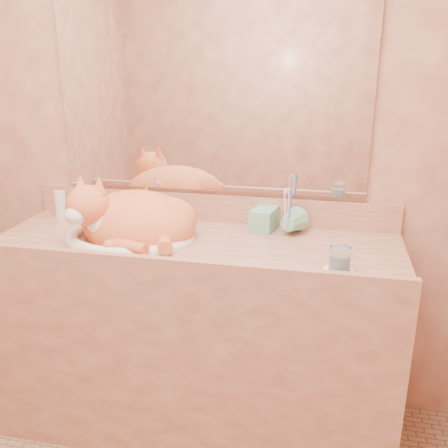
% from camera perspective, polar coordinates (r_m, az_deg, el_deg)
% --- Properties ---
extents(wall_back, '(2.40, 0.02, 2.50)m').
position_cam_1_polar(wall_back, '(2.12, -1.54, 10.81)').
color(wall_back, '#965744').
rests_on(wall_back, ground).
extents(vanity_counter, '(1.60, 0.55, 0.85)m').
position_cam_1_polar(vanity_counter, '(2.15, -3.10, -12.64)').
color(vanity_counter, '#8F5240').
rests_on(vanity_counter, floor).
extents(mirror, '(1.30, 0.02, 0.80)m').
position_cam_1_polar(mirror, '(2.10, -1.66, 14.56)').
color(mirror, white).
rests_on(mirror, wall_back).
extents(sink_basin, '(0.53, 0.45, 0.16)m').
position_cam_1_polar(sink_basin, '(2.00, -10.85, 0.58)').
color(sink_basin, white).
rests_on(sink_basin, vanity_counter).
extents(faucet, '(0.07, 0.12, 0.16)m').
position_cam_1_polar(faucet, '(2.18, -8.87, 2.12)').
color(faucet, white).
rests_on(faucet, vanity_counter).
extents(cat, '(0.54, 0.46, 0.26)m').
position_cam_1_polar(cat, '(2.00, -10.62, 0.77)').
color(cat, '#D55C31').
rests_on(cat, sink_basin).
extents(soap_dispenser, '(0.11, 0.11, 0.20)m').
position_cam_1_polar(soap_dispenser, '(2.01, 4.03, 1.57)').
color(soap_dispenser, '#72B696').
rests_on(soap_dispenser, vanity_counter).
extents(toothbrush_cup, '(0.14, 0.14, 0.10)m').
position_cam_1_polar(toothbrush_cup, '(2.00, 7.21, -0.17)').
color(toothbrush_cup, '#72B696').
rests_on(toothbrush_cup, vanity_counter).
extents(toothbrushes, '(0.03, 0.03, 0.20)m').
position_cam_1_polar(toothbrushes, '(1.98, 7.29, 1.82)').
color(toothbrushes, silver).
rests_on(toothbrushes, toothbrush_cup).
extents(saucer, '(0.10, 0.10, 0.01)m').
position_cam_1_polar(saucer, '(1.72, 12.97, -5.32)').
color(saucer, white).
rests_on(saucer, vanity_counter).
extents(water_glass, '(0.07, 0.07, 0.08)m').
position_cam_1_polar(water_glass, '(1.70, 13.09, -3.88)').
color(water_glass, white).
rests_on(water_glass, saucer).
extents(lotion_bottle, '(0.05, 0.05, 0.12)m').
position_cam_1_polar(lotion_bottle, '(2.35, -18.18, 2.17)').
color(lotion_bottle, silver).
rests_on(lotion_bottle, vanity_counter).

